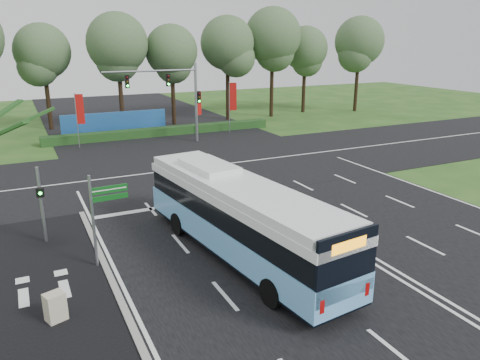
% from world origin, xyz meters
% --- Properties ---
extents(ground, '(120.00, 120.00, 0.00)m').
position_xyz_m(ground, '(0.00, 0.00, 0.00)').
color(ground, '#224B19').
rests_on(ground, ground).
extents(road_main, '(20.00, 120.00, 0.04)m').
position_xyz_m(road_main, '(0.00, 0.00, 0.02)').
color(road_main, black).
rests_on(road_main, ground).
extents(road_cross, '(120.00, 14.00, 0.05)m').
position_xyz_m(road_cross, '(0.00, 12.00, 0.03)').
color(road_cross, black).
rests_on(road_cross, ground).
extents(bike_path, '(5.00, 18.00, 0.06)m').
position_xyz_m(bike_path, '(-12.50, -3.00, 0.03)').
color(bike_path, black).
rests_on(bike_path, ground).
extents(kerb_strip, '(0.25, 18.00, 0.12)m').
position_xyz_m(kerb_strip, '(-10.10, -3.00, 0.06)').
color(kerb_strip, gray).
rests_on(kerb_strip, ground).
extents(city_bus, '(4.08, 12.72, 3.59)m').
position_xyz_m(city_bus, '(-4.67, -2.25, 1.81)').
color(city_bus, '#66B0ED').
rests_on(city_bus, ground).
extents(pedestrian_signal, '(0.34, 0.42, 3.61)m').
position_xyz_m(pedestrian_signal, '(-12.08, 2.84, 1.97)').
color(pedestrian_signal, gray).
rests_on(pedestrian_signal, ground).
extents(street_sign, '(1.53, 0.17, 3.92)m').
position_xyz_m(street_sign, '(-10.03, -0.55, 2.48)').
color(street_sign, gray).
rests_on(street_sign, ground).
extents(utility_cabinet, '(0.75, 0.69, 1.03)m').
position_xyz_m(utility_cabinet, '(-12.26, -3.96, 0.51)').
color(utility_cabinet, beige).
rests_on(utility_cabinet, ground).
extents(banner_flag_left, '(0.68, 0.22, 4.69)m').
position_xyz_m(banner_flag_left, '(-7.77, 22.34, 3.05)').
color(banner_flag_left, gray).
rests_on(banner_flag_left, ground).
extents(banner_flag_mid, '(0.59, 0.28, 4.22)m').
position_xyz_m(banner_flag_mid, '(3.43, 23.69, 2.76)').
color(banner_flag_mid, gray).
rests_on(banner_flag_mid, ground).
extents(banner_flag_right, '(0.71, 0.30, 5.01)m').
position_xyz_m(banner_flag_right, '(6.68, 23.00, 3.25)').
color(banner_flag_right, gray).
rests_on(banner_flag_right, ground).
extents(traffic_light_gantry, '(8.41, 0.28, 7.00)m').
position_xyz_m(traffic_light_gantry, '(0.21, 20.50, 4.66)').
color(traffic_light_gantry, gray).
rests_on(traffic_light_gantry, ground).
extents(hedge, '(22.00, 1.20, 0.80)m').
position_xyz_m(hedge, '(0.00, 24.50, 0.40)').
color(hedge, '#173513').
rests_on(hedge, ground).
extents(blue_hoarding, '(10.00, 0.30, 2.20)m').
position_xyz_m(blue_hoarding, '(-4.00, 27.00, 1.10)').
color(blue_hoarding, '#1A4C8E').
rests_on(blue_hoarding, ground).
extents(eucalyptus_row, '(54.41, 9.26, 12.53)m').
position_xyz_m(eucalyptus_row, '(2.89, 30.34, 8.50)').
color(eucalyptus_row, black).
rests_on(eucalyptus_row, ground).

